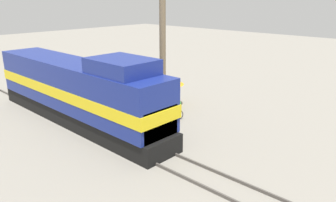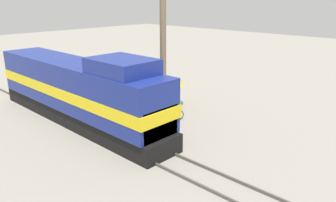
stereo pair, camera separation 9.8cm
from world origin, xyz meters
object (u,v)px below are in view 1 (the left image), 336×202
Objects in this scene: vendor_umbrella at (167,80)px; bicycle at (173,111)px; utility_pole at (163,36)px; billboard_sign at (113,72)px; person_bystander at (170,109)px; locomotive at (80,92)px.

bicycle is (-1.36, -1.88, -1.64)m from vendor_umbrella.
billboard_sign is at bearing 87.09° from utility_pole.
person_bystander is (-0.08, -0.68, -4.75)m from utility_pole.
billboard_sign is (0.29, 5.71, -3.27)m from utility_pole.
vendor_umbrella is 2.84m from bicycle.
locomotive is at bearing -14.95° from bicycle.
billboard_sign reaches higher than vendor_umbrella.
vendor_umbrella is 1.53× the size of person_bystander.
locomotive is 5.10× the size of billboard_sign.
utility_pole reaches higher than person_bystander.
locomotive is 6.46m from bicycle.
locomotive is 4.95m from billboard_sign.
billboard_sign is 1.71× the size of bicycle.
utility_pole is (4.13, -3.49, 3.51)m from locomotive.
billboard_sign is (-2.05, 3.87, 0.39)m from vendor_umbrella.
vendor_umbrella is at bearing 38.23° from utility_pole.
person_bystander is (-0.37, -6.39, -1.48)m from billboard_sign.
billboard_sign is 6.57m from person_bystander.
utility_pole is 6.68× the size of person_bystander.
locomotive is at bearing 165.67° from vendor_umbrella.
bicycle is at bearing -83.18° from billboard_sign.
vendor_umbrella is at bearing 46.24° from person_bystander.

